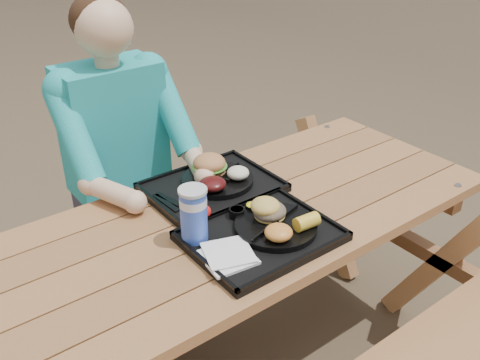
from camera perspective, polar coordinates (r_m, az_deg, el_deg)
picnic_table at (r=2.03m, az=0.00°, el=-12.54°), size 1.80×1.49×0.75m
tray_near at (r=1.67m, az=2.26°, el=-6.08°), size 0.45×0.35×0.02m
tray_far at (r=1.93m, az=-2.96°, el=-0.89°), size 0.45×0.35×0.02m
plate_near at (r=1.69m, az=3.84°, el=-4.94°), size 0.26×0.26×0.02m
plate_far at (r=1.94m, az=-2.42°, el=0.01°), size 0.26×0.26×0.02m
napkin_stack at (r=1.56m, az=-1.34°, el=-8.15°), size 0.16×0.16×0.02m
soda_cup at (r=1.61m, az=-4.96°, el=-3.82°), size 0.08×0.08×0.17m
condiment_bbq at (r=1.74m, az=-0.33°, el=-3.51°), size 0.05×0.05×0.03m
condiment_mustard at (r=1.76m, az=1.33°, el=-3.04°), size 0.05×0.05×0.03m
sandwich at (r=1.69m, az=3.22°, el=-2.46°), size 0.10×0.10×0.10m
mac_cheese at (r=1.60m, az=4.13°, el=-5.60°), size 0.09×0.09×0.04m
corn_cob at (r=1.66m, az=7.12°, el=-4.44°), size 0.08×0.08×0.05m
cutlery_far at (r=1.85m, az=-7.52°, el=-2.12°), size 0.06×0.14×0.01m
burger at (r=1.94m, az=-3.31°, el=2.23°), size 0.12×0.12×0.11m
baked_beans at (r=1.85m, az=-2.94°, el=-0.41°), size 0.09×0.09×0.04m
potato_salad at (r=1.92m, az=-0.21°, el=0.76°), size 0.08×0.08×0.04m
diner at (r=2.27m, az=-12.49°, el=-0.07°), size 0.48×0.84×1.28m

